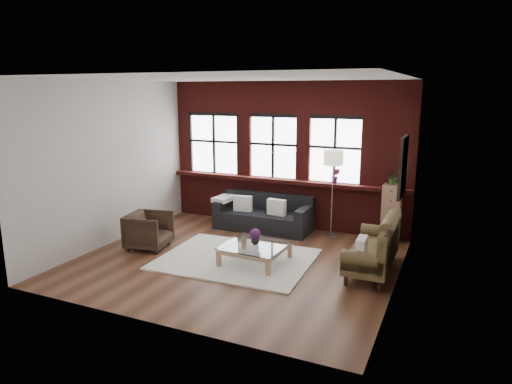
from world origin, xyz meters
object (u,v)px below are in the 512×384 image
at_px(vintage_settee, 372,245).
at_px(vase, 255,240).
at_px(drawer_chest, 391,213).
at_px(armchair, 149,231).
at_px(floor_lamp, 332,190).
at_px(coffee_table, 255,254).
at_px(dark_sofa, 263,213).

xyz_separation_m(vintage_settee, vase, (-1.95, -0.45, -0.04)).
relative_size(vintage_settee, drawer_chest, 1.49).
relative_size(armchair, vase, 5.02).
height_order(vintage_settee, floor_lamp, floor_lamp).
xyz_separation_m(vase, drawer_chest, (2.00, 2.23, 0.16)).
height_order(armchair, floor_lamp, floor_lamp).
height_order(armchair, drawer_chest, drawer_chest).
xyz_separation_m(armchair, floor_lamp, (3.02, 2.18, 0.63)).
relative_size(coffee_table, floor_lamp, 0.54).
bearing_deg(vintage_settee, coffee_table, -166.93).
xyz_separation_m(dark_sofa, vintage_settee, (2.61, -1.44, 0.09)).
bearing_deg(coffee_table, vase, -90.00).
bearing_deg(dark_sofa, armchair, -127.69).
bearing_deg(dark_sofa, floor_lamp, 6.89).
xyz_separation_m(armchair, vase, (2.20, 0.12, 0.07)).
distance_m(vintage_settee, coffee_table, 2.03).
relative_size(dark_sofa, floor_lamp, 1.06).
bearing_deg(vase, armchair, -176.96).
height_order(vintage_settee, drawer_chest, drawer_chest).
relative_size(armchair, coffee_table, 0.73).
xyz_separation_m(dark_sofa, coffee_table, (0.65, -1.89, -0.21)).
distance_m(vintage_settee, armchair, 4.20).
bearing_deg(vintage_settee, armchair, -172.18).
xyz_separation_m(coffee_table, vase, (0.00, -0.00, 0.25)).
distance_m(armchair, coffee_table, 2.22).
height_order(drawer_chest, floor_lamp, floor_lamp).
height_order(armchair, coffee_table, armchair).
height_order(dark_sofa, floor_lamp, floor_lamp).
relative_size(dark_sofa, vintage_settee, 1.20).
relative_size(vintage_settee, coffee_table, 1.65).
xyz_separation_m(coffee_table, floor_lamp, (0.82, 2.07, 0.81)).
relative_size(drawer_chest, floor_lamp, 0.60).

